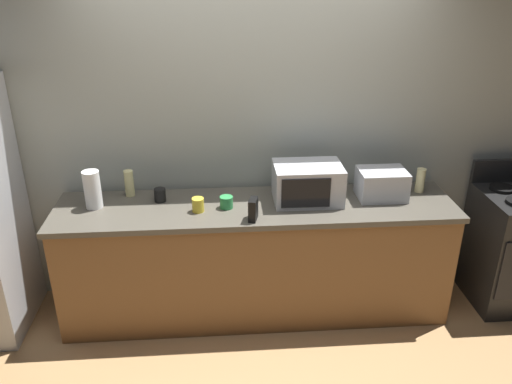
{
  "coord_description": "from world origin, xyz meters",
  "views": [
    {
      "loc": [
        -0.25,
        -2.89,
        2.5
      ],
      "look_at": [
        0.0,
        0.4,
        1.0
      ],
      "focal_mm": 36.38,
      "sensor_mm": 36.0,
      "label": 1
    }
  ],
  "objects_px": {
    "microwave": "(308,183)",
    "bottle_hand_soap": "(420,180)",
    "mug_yellow": "(198,205)",
    "mug_green": "(226,202)",
    "bottle_vinegar": "(129,183)",
    "toaster_oven": "(382,184)",
    "mug_black": "(160,195)",
    "paper_towel_roll": "(92,190)",
    "cordless_phone": "(253,209)"
  },
  "relations": [
    {
      "from": "toaster_oven",
      "to": "microwave",
      "type": "bearing_deg",
      "value": -178.72
    },
    {
      "from": "paper_towel_roll",
      "to": "bottle_vinegar",
      "type": "height_order",
      "value": "paper_towel_roll"
    },
    {
      "from": "cordless_phone",
      "to": "mug_green",
      "type": "xyz_separation_m",
      "value": [
        -0.17,
        0.19,
        -0.03
      ]
    },
    {
      "from": "paper_towel_roll",
      "to": "bottle_vinegar",
      "type": "relative_size",
      "value": 1.38
    },
    {
      "from": "bottle_hand_soap",
      "to": "mug_black",
      "type": "relative_size",
      "value": 1.89
    },
    {
      "from": "microwave",
      "to": "bottle_vinegar",
      "type": "height_order",
      "value": "microwave"
    },
    {
      "from": "microwave",
      "to": "cordless_phone",
      "type": "bearing_deg",
      "value": -146.51
    },
    {
      "from": "toaster_oven",
      "to": "bottle_hand_soap",
      "type": "bearing_deg",
      "value": 13.09
    },
    {
      "from": "toaster_oven",
      "to": "paper_towel_roll",
      "type": "bearing_deg",
      "value": -179.72
    },
    {
      "from": "toaster_oven",
      "to": "bottle_vinegar",
      "type": "distance_m",
      "value": 1.83
    },
    {
      "from": "cordless_phone",
      "to": "mug_yellow",
      "type": "height_order",
      "value": "cordless_phone"
    },
    {
      "from": "microwave",
      "to": "bottle_hand_soap",
      "type": "xyz_separation_m",
      "value": [
        0.86,
        0.09,
        -0.04
      ]
    },
    {
      "from": "microwave",
      "to": "mug_green",
      "type": "distance_m",
      "value": 0.59
    },
    {
      "from": "paper_towel_roll",
      "to": "toaster_oven",
      "type": "bearing_deg",
      "value": 0.28
    },
    {
      "from": "microwave",
      "to": "bottle_vinegar",
      "type": "relative_size",
      "value": 2.46
    },
    {
      "from": "paper_towel_roll",
      "to": "mug_yellow",
      "type": "height_order",
      "value": "paper_towel_roll"
    },
    {
      "from": "bottle_vinegar",
      "to": "mug_yellow",
      "type": "distance_m",
      "value": 0.59
    },
    {
      "from": "toaster_oven",
      "to": "mug_black",
      "type": "bearing_deg",
      "value": 178.05
    },
    {
      "from": "cordless_phone",
      "to": "paper_towel_roll",
      "type": "bearing_deg",
      "value": -179.62
    },
    {
      "from": "mug_black",
      "to": "microwave",
      "type": "bearing_deg",
      "value": -3.61
    },
    {
      "from": "mug_black",
      "to": "mug_green",
      "type": "relative_size",
      "value": 1.06
    },
    {
      "from": "bottle_vinegar",
      "to": "mug_yellow",
      "type": "relative_size",
      "value": 1.99
    },
    {
      "from": "bottle_vinegar",
      "to": "mug_green",
      "type": "distance_m",
      "value": 0.75
    },
    {
      "from": "microwave",
      "to": "bottle_hand_soap",
      "type": "relative_size",
      "value": 2.63
    },
    {
      "from": "mug_yellow",
      "to": "mug_green",
      "type": "distance_m",
      "value": 0.2
    },
    {
      "from": "toaster_oven",
      "to": "paper_towel_roll",
      "type": "relative_size",
      "value": 1.26
    },
    {
      "from": "bottle_vinegar",
      "to": "mug_yellow",
      "type": "bearing_deg",
      "value": -30.76
    },
    {
      "from": "bottle_vinegar",
      "to": "mug_black",
      "type": "distance_m",
      "value": 0.26
    },
    {
      "from": "cordless_phone",
      "to": "bottle_hand_soap",
      "type": "relative_size",
      "value": 0.82
    },
    {
      "from": "mug_yellow",
      "to": "microwave",
      "type": "bearing_deg",
      "value": 8.66
    },
    {
      "from": "paper_towel_roll",
      "to": "mug_yellow",
      "type": "bearing_deg",
      "value": -9.42
    },
    {
      "from": "paper_towel_roll",
      "to": "mug_green",
      "type": "xyz_separation_m",
      "value": [
        0.92,
        -0.08,
        -0.09
      ]
    },
    {
      "from": "toaster_oven",
      "to": "bottle_hand_soap",
      "type": "distance_m",
      "value": 0.33
    },
    {
      "from": "microwave",
      "to": "mug_yellow",
      "type": "relative_size",
      "value": 4.9
    },
    {
      "from": "bottle_vinegar",
      "to": "bottle_hand_soap",
      "type": "distance_m",
      "value": 2.14
    },
    {
      "from": "bottle_hand_soap",
      "to": "mug_green",
      "type": "xyz_separation_m",
      "value": [
        -1.44,
        -0.16,
        -0.05
      ]
    },
    {
      "from": "bottle_vinegar",
      "to": "mug_black",
      "type": "xyz_separation_m",
      "value": [
        0.23,
        -0.12,
        -0.05
      ]
    },
    {
      "from": "microwave",
      "to": "mug_black",
      "type": "distance_m",
      "value": 1.06
    },
    {
      "from": "bottle_vinegar",
      "to": "mug_black",
      "type": "height_order",
      "value": "bottle_vinegar"
    },
    {
      "from": "microwave",
      "to": "cordless_phone",
      "type": "xyz_separation_m",
      "value": [
        -0.41,
        -0.27,
        -0.06
      ]
    },
    {
      "from": "bottle_vinegar",
      "to": "bottle_hand_soap",
      "type": "height_order",
      "value": "bottle_vinegar"
    },
    {
      "from": "toaster_oven",
      "to": "mug_green",
      "type": "xyz_separation_m",
      "value": [
        -1.13,
        -0.09,
        -0.06
      ]
    },
    {
      "from": "mug_yellow",
      "to": "mug_black",
      "type": "relative_size",
      "value": 1.01
    },
    {
      "from": "mug_yellow",
      "to": "mug_black",
      "type": "xyz_separation_m",
      "value": [
        -0.28,
        0.18,
        -0.0
      ]
    },
    {
      "from": "mug_yellow",
      "to": "toaster_oven",
      "type": "bearing_deg",
      "value": 5.64
    },
    {
      "from": "mug_green",
      "to": "toaster_oven",
      "type": "bearing_deg",
      "value": 4.57
    },
    {
      "from": "cordless_phone",
      "to": "mug_yellow",
      "type": "relative_size",
      "value": 1.53
    },
    {
      "from": "cordless_phone",
      "to": "bottle_vinegar",
      "type": "distance_m",
      "value": 0.98
    },
    {
      "from": "bottle_vinegar",
      "to": "bottle_hand_soap",
      "type": "xyz_separation_m",
      "value": [
        2.14,
        -0.1,
        -0.01
      ]
    },
    {
      "from": "mug_green",
      "to": "mug_yellow",
      "type": "bearing_deg",
      "value": -168.3
    }
  ]
}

